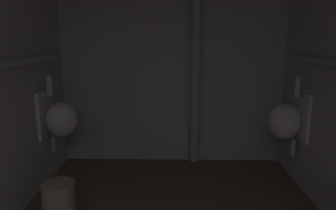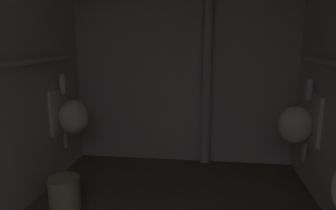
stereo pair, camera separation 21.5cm
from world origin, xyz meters
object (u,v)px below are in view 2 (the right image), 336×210
at_px(urinal_left_mid, 71,116).
at_px(waste_bin, 65,194).
at_px(urinal_right_far, 298,124).
at_px(standpipe_back_wall, 207,58).

xyz_separation_m(urinal_left_mid, waste_bin, (0.19, -0.63, -0.49)).
height_order(urinal_left_mid, urinal_right_far, same).
bearing_deg(urinal_left_mid, waste_bin, -72.97).
relative_size(urinal_right_far, waste_bin, 2.67).
relative_size(urinal_left_mid, urinal_right_far, 1.00).
distance_m(urinal_left_mid, urinal_right_far, 2.12).
height_order(urinal_right_far, standpipe_back_wall, standpipe_back_wall).
bearing_deg(waste_bin, urinal_right_far, 17.24).
xyz_separation_m(urinal_left_mid, urinal_right_far, (2.12, -0.03, 0.00)).
relative_size(urinal_right_far, standpipe_back_wall, 0.33).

